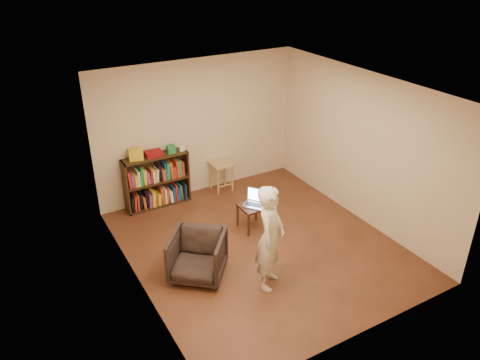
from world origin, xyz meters
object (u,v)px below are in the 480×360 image
stool (221,168)px  laptop (255,201)px  side_table (253,209)px  bookshelf (157,183)px  person (270,238)px  armchair (198,256)px

stool → laptop: bearing=-95.4°
stool → side_table: (-0.20, -1.51, -0.10)m
bookshelf → laptop: bookshelf is taller
side_table → person: bearing=-112.1°
person → armchair: bearing=96.7°
bookshelf → armchair: bookshelf is taller
stool → side_table: bearing=-97.5°
stool → bookshelf: bearing=177.2°
bookshelf → side_table: (1.11, -1.57, -0.07)m
side_table → person: person is taller
side_table → laptop: bearing=5.4°
stool → person: (-0.76, -2.89, 0.32)m
side_table → person: size_ratio=0.28×
laptop → bookshelf: bearing=178.8°
bookshelf → armchair: bearing=-96.3°
bookshelf → laptop: size_ratio=2.70×
armchair → side_table: 1.54m
stool → armchair: (-1.56, -2.22, -0.12)m
bookshelf → person: size_ratio=0.76×
laptop → person: 1.55m
armchair → person: bearing=-0.1°
armchair → person: 1.13m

